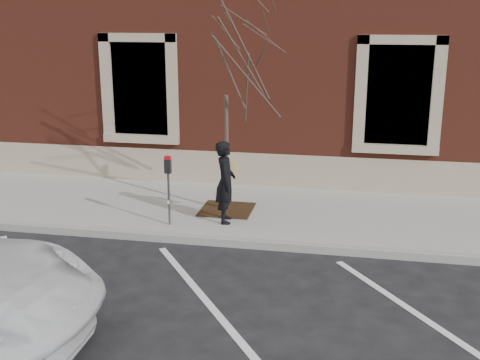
# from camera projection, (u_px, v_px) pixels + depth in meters

# --- Properties ---
(ground) EXTENTS (120.00, 120.00, 0.00)m
(ground) POSITION_uv_depth(u_px,v_px,m) (234.00, 246.00, 11.14)
(ground) COLOR #28282B
(ground) RESTS_ON ground
(sidewalk_near) EXTENTS (40.00, 3.50, 0.15)m
(sidewalk_near) POSITION_uv_depth(u_px,v_px,m) (250.00, 212.00, 12.78)
(sidewalk_near) COLOR #B4B2A9
(sidewalk_near) RESTS_ON ground
(curb_near) EXTENTS (40.00, 0.12, 0.15)m
(curb_near) POSITION_uv_depth(u_px,v_px,m) (233.00, 243.00, 11.07)
(curb_near) COLOR #9E9E99
(curb_near) RESTS_ON ground
(parking_stripes) EXTENTS (28.00, 4.40, 0.01)m
(parking_stripes) POSITION_uv_depth(u_px,v_px,m) (205.00, 299.00, 9.06)
(parking_stripes) COLOR silver
(parking_stripes) RESTS_ON ground
(building_civic) EXTENTS (40.00, 8.62, 8.00)m
(building_civic) POSITION_uv_depth(u_px,v_px,m) (287.00, 18.00, 17.37)
(building_civic) COLOR maroon
(building_civic) RESTS_ON ground
(man) EXTENTS (0.50, 0.66, 1.64)m
(man) POSITION_uv_depth(u_px,v_px,m) (225.00, 182.00, 11.76)
(man) COLOR black
(man) RESTS_ON sidewalk_near
(parking_meter) EXTENTS (0.13, 0.10, 1.38)m
(parking_meter) POSITION_uv_depth(u_px,v_px,m) (168.00, 177.00, 11.55)
(parking_meter) COLOR #595B60
(parking_meter) RESTS_ON sidewalk_near
(tree_grate) EXTENTS (1.07, 1.07, 0.03)m
(tree_grate) POSITION_uv_depth(u_px,v_px,m) (227.00, 209.00, 12.66)
(tree_grate) COLOR #382712
(tree_grate) RESTS_ON sidewalk_near
(sapling) EXTENTS (2.65, 2.65, 4.41)m
(sapling) POSITION_uv_depth(u_px,v_px,m) (226.00, 62.00, 11.83)
(sapling) COLOR #4A392D
(sapling) RESTS_ON sidewalk_near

